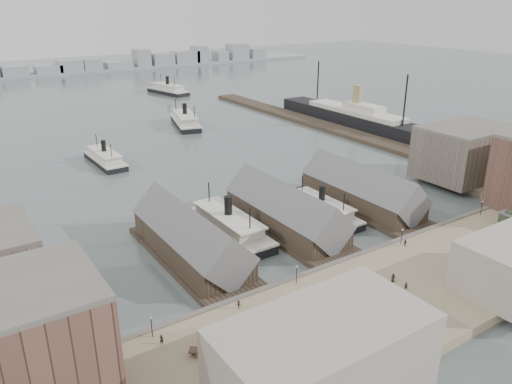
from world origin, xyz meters
TOP-DOWN VIEW (x-y plane):
  - ground at (0.00, 0.00)m, footprint 900.00×900.00m
  - quay at (0.00, -20.00)m, footprint 180.00×30.00m
  - seawall at (0.00, -5.20)m, footprint 180.00×1.20m
  - east_wharf at (78.00, 90.00)m, footprint 10.00×180.00m
  - ferry_shed_west at (-26.00, 16.88)m, footprint 14.00×42.00m
  - ferry_shed_center at (0.00, 16.88)m, footprint 14.00×42.00m
  - ferry_shed_east at (26.00, 16.88)m, footprint 14.00×42.00m
  - warehouse_east_back at (68.00, 15.00)m, footprint 28.00×20.00m
  - street_bldg_west at (-30.00, -32.00)m, footprint 30.00×16.00m
  - lamp_post_far_w at (-45.00, -7.00)m, footprint 0.44×0.44m
  - lamp_post_near_w at (-15.00, -7.00)m, footprint 0.44×0.44m
  - lamp_post_near_e at (15.00, -7.00)m, footprint 0.44×0.44m
  - lamp_post_far_e at (45.00, -7.00)m, footprint 0.44×0.44m
  - far_shore at (-2.07, 334.14)m, footprint 500.00×40.00m
  - ferry_docked_west at (-13.00, 22.47)m, footprint 8.98×29.94m
  - ferry_docked_east at (13.00, 18.35)m, footprint 7.73×25.78m
  - ferry_open_near at (-20.45, 94.80)m, footprint 8.27×25.40m
  - ferry_open_mid at (27.50, 129.65)m, footprint 17.09×31.87m
  - ferry_open_far at (54.94, 209.94)m, footprint 15.90×32.40m
  - ocean_steamer at (92.00, 87.21)m, footprint 12.57×91.86m
  - horse_cart_left at (-39.45, -14.13)m, footprint 4.51×3.97m
  - horse_cart_center at (-5.82, -20.11)m, footprint 5.04×1.89m
  - horse_cart_right at (21.93, -23.32)m, footprint 4.82×2.92m
  - pedestrian_0 at (-44.45, -9.58)m, footprint 0.80×0.79m
  - pedestrian_2 at (-28.87, -8.00)m, footprint 1.14×1.13m
  - pedestrian_3 at (-22.64, -20.48)m, footprint 1.14×0.73m
  - pedestrian_4 at (1.18, -17.09)m, footprint 1.06×0.99m
  - pedestrian_5 at (1.09, -20.42)m, footprint 0.73×0.72m
  - pedestrian_6 at (15.18, -8.00)m, footprint 0.72×0.86m
  - pedestrian_7 at (25.74, -21.81)m, footprint 1.01×1.29m
  - pedestrian_8 at (44.95, -14.95)m, footprint 1.05×0.88m

SIDE VIEW (x-z plane):
  - ground at x=0.00m, z-range 0.00..0.00m
  - east_wharf at x=78.00m, z-range 0.00..1.60m
  - quay at x=0.00m, z-range 0.00..2.00m
  - seawall at x=0.00m, z-range 0.00..2.30m
  - ferry_open_near at x=-20.45m, z-range -2.39..6.61m
  - ferry_docked_east at x=13.00m, z-range -2.45..6.76m
  - ferry_docked_west at x=-13.00m, z-range -2.84..7.85m
  - ferry_open_mid at x=27.50m, z-range -2.90..8.01m
  - ferry_open_far at x=54.94m, z-range -2.95..8.16m
  - pedestrian_2 at x=-28.87m, z-range 2.00..3.57m
  - pedestrian_6 at x=15.18m, z-range 2.00..3.57m
  - horse_cart_right at x=21.93m, z-range 2.01..3.60m
  - pedestrian_5 at x=1.09m, z-range 2.00..3.62m
  - horse_cart_left at x=-39.45m, z-range 2.01..3.63m
  - pedestrian_8 at x=44.95m, z-range 2.00..3.67m
  - horse_cart_center at x=-5.82m, z-range 1.99..3.72m
  - pedestrian_7 at x=25.74m, z-range 2.00..3.76m
  - pedestrian_0 at x=-44.45m, z-range 2.00..3.78m
  - pedestrian_3 at x=-22.64m, z-range 2.00..3.81m
  - pedestrian_4 at x=1.18m, z-range 2.00..3.82m
  - far_shore at x=-2.07m, z-range -3.96..11.77m
  - ocean_steamer at x=92.00m, z-range -5.24..13.14m
  - ferry_shed_west at x=-26.00m, z-range -1.66..10.94m
  - ferry_shed_center at x=0.00m, z-range -1.66..10.94m
  - ferry_shed_east at x=26.00m, z-range -1.66..10.94m
  - lamp_post_far_w at x=-45.00m, z-range 2.75..6.67m
  - lamp_post_near_w at x=-15.00m, z-range 2.75..6.67m
  - lamp_post_near_e at x=15.00m, z-range 2.75..6.67m
  - lamp_post_far_e at x=45.00m, z-range 2.75..6.67m
  - street_bldg_west at x=-30.00m, z-range 2.00..14.00m
  - warehouse_east_back at x=68.00m, z-range 2.00..17.00m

